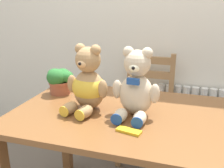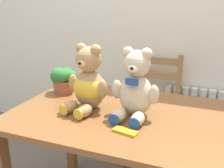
# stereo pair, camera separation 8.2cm
# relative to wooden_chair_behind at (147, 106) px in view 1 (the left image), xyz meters

# --- Properties ---
(radiator) EXTENTS (0.85, 0.10, 0.59)m
(radiator) POSITION_rel_wooden_chair_behind_xyz_m (0.48, 0.20, -0.19)
(radiator) COLOR silver
(radiator) RESTS_ON ground_plane
(dining_table) EXTENTS (1.17, 0.77, 0.72)m
(dining_table) POSITION_rel_wooden_chair_behind_xyz_m (-0.01, -0.74, 0.16)
(dining_table) COLOR brown
(dining_table) RESTS_ON ground_plane
(wooden_chair_behind) EXTENTS (0.40, 0.40, 0.88)m
(wooden_chair_behind) POSITION_rel_wooden_chair_behind_xyz_m (0.00, 0.00, 0.00)
(wooden_chair_behind) COLOR #997047
(wooden_chair_behind) RESTS_ON ground_plane
(teddy_bear_left) EXTENTS (0.25, 0.27, 0.35)m
(teddy_bear_left) POSITION_rel_wooden_chair_behind_xyz_m (-0.21, -0.74, 0.41)
(teddy_bear_left) COLOR tan
(teddy_bear_left) RESTS_ON dining_table
(teddy_bear_right) EXTENTS (0.24, 0.24, 0.35)m
(teddy_bear_right) POSITION_rel_wooden_chair_behind_xyz_m (0.05, -0.75, 0.42)
(teddy_bear_right) COLOR beige
(teddy_bear_right) RESTS_ON dining_table
(potted_plant) EXTENTS (0.17, 0.16, 0.16)m
(potted_plant) POSITION_rel_wooden_chair_behind_xyz_m (-0.47, -0.57, 0.36)
(potted_plant) COLOR #9E5138
(potted_plant) RESTS_ON dining_table
(chocolate_bar) EXTENTS (0.12, 0.07, 0.01)m
(chocolate_bar) POSITION_rel_wooden_chair_behind_xyz_m (0.06, -0.93, 0.27)
(chocolate_bar) COLOR gold
(chocolate_bar) RESTS_ON dining_table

